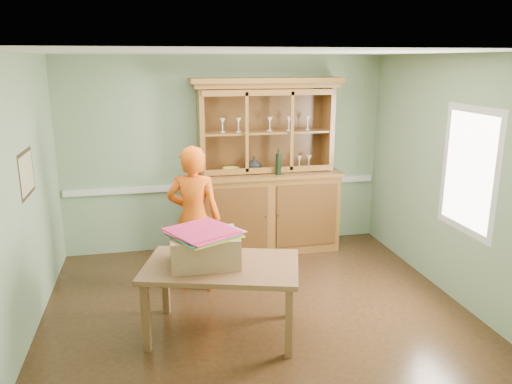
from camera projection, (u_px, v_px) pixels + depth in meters
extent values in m
plane|color=#432A15|center=(255.00, 308.00, 5.46)|extent=(4.50, 4.50, 0.00)
plane|color=white|center=(255.00, 52.00, 4.76)|extent=(4.50, 4.50, 0.00)
plane|color=gray|center=(226.00, 154.00, 7.00)|extent=(4.50, 0.00, 4.50)
plane|color=gray|center=(20.00, 201.00, 4.65)|extent=(0.00, 4.00, 4.00)
plane|color=gray|center=(452.00, 178.00, 5.57)|extent=(0.00, 4.00, 4.00)
plane|color=gray|center=(320.00, 265.00, 3.22)|extent=(4.50, 0.00, 4.50)
cube|color=silver|center=(226.00, 185.00, 7.09)|extent=(4.41, 0.05, 0.08)
cube|color=#342415|center=(27.00, 174.00, 4.89)|extent=(0.03, 0.60, 0.46)
cube|color=#BFB28C|center=(28.00, 173.00, 4.89)|extent=(0.01, 0.52, 0.38)
cube|color=silver|center=(468.00, 171.00, 5.24)|extent=(0.03, 0.96, 1.36)
cube|color=white|center=(468.00, 171.00, 5.24)|extent=(0.01, 0.80, 1.20)
cube|color=brown|center=(267.00, 213.00, 7.03)|extent=(1.96, 0.60, 1.09)
cube|color=brown|center=(267.00, 174.00, 6.88)|extent=(2.02, 0.66, 0.04)
cube|color=#5D3216|center=(263.00, 128.00, 7.00)|extent=(1.85, 0.04, 1.14)
cube|color=brown|center=(201.00, 132.00, 6.64)|extent=(0.07, 0.41, 1.14)
cube|color=brown|center=(327.00, 128.00, 7.00)|extent=(0.07, 0.41, 1.14)
cube|color=brown|center=(266.00, 85.00, 6.67)|extent=(1.96, 0.48, 0.07)
cube|color=brown|center=(266.00, 80.00, 6.63)|extent=(2.04, 0.52, 0.07)
cube|color=brown|center=(266.00, 132.00, 6.83)|extent=(1.72, 0.36, 0.03)
imported|color=#B2B2B7|center=(254.00, 164.00, 6.91)|extent=(0.20, 0.20, 0.21)
imported|color=yellow|center=(231.00, 170.00, 6.86)|extent=(0.23, 0.23, 0.06)
cylinder|color=black|center=(278.00, 162.00, 6.68)|extent=(0.08, 0.08, 0.35)
cube|color=brown|center=(222.00, 267.00, 4.78)|extent=(1.66, 1.26, 0.05)
cube|color=brown|center=(146.00, 317.00, 4.58)|extent=(0.09, 0.09, 0.68)
cube|color=brown|center=(166.00, 283.00, 5.27)|extent=(0.09, 0.09, 0.68)
cube|color=brown|center=(289.00, 323.00, 4.48)|extent=(0.09, 0.09, 0.68)
cube|color=brown|center=(290.00, 287.00, 5.18)|extent=(0.09, 0.09, 0.68)
cube|color=#AA7F57|center=(204.00, 249.00, 4.76)|extent=(0.65, 0.53, 0.30)
cube|color=yellow|center=(204.00, 235.00, 4.68)|extent=(0.74, 0.74, 0.01)
cube|color=#3CCC66|center=(204.00, 234.00, 4.68)|extent=(0.74, 0.74, 0.01)
cube|color=#2FB4DE|center=(204.00, 233.00, 4.68)|extent=(0.74, 0.74, 0.01)
cube|color=pink|center=(204.00, 232.00, 4.67)|extent=(0.74, 0.74, 0.01)
cube|color=#CA1E4D|center=(204.00, 231.00, 4.67)|extent=(0.74, 0.74, 0.01)
cube|color=#C91E4E|center=(204.00, 230.00, 4.67)|extent=(0.74, 0.74, 0.01)
imported|color=#ED580E|center=(194.00, 219.00, 5.75)|extent=(0.72, 0.58, 1.71)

